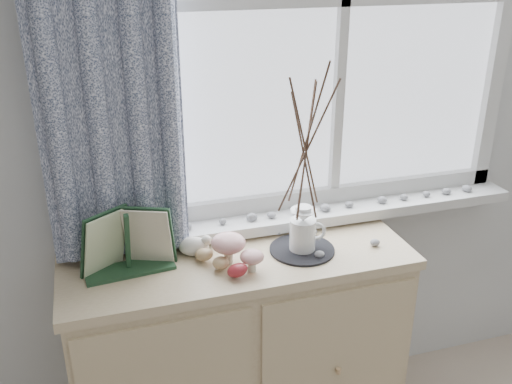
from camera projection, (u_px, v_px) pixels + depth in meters
sideboard at (240, 355)px, 2.12m from camera, size 1.20×0.45×0.85m
botanical_book at (128, 244)px, 1.79m from camera, size 0.34×0.16×0.23m
toadstool_cluster at (234, 247)px, 1.87m from camera, size 0.16×0.17×0.11m
wooden_eggs at (220, 262)px, 1.86m from camera, size 0.13×0.17×0.07m
songbird_figurine at (194, 245)px, 1.94m from camera, size 0.16×0.11×0.08m
crocheted_doily at (302, 250)px, 1.98m from camera, size 0.23×0.23×0.01m
twig_pitcher at (306, 144)px, 1.83m from camera, size 0.32×0.32×0.68m
sideboard_pebbles at (321, 240)px, 2.03m from camera, size 0.33×0.23×0.02m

